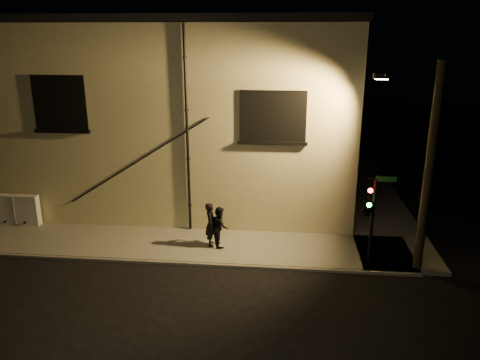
# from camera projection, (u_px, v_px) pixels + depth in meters

# --- Properties ---
(ground) EXTENTS (90.00, 90.00, 0.00)m
(ground) POSITION_uv_depth(u_px,v_px,m) (223.00, 266.00, 16.98)
(ground) COLOR black
(sidewalk) EXTENTS (21.00, 16.00, 0.12)m
(sidewalk) POSITION_uv_depth(u_px,v_px,m) (263.00, 220.00, 21.01)
(sidewalk) COLOR slate
(sidewalk) RESTS_ON ground
(building) EXTENTS (16.20, 12.23, 8.80)m
(building) POSITION_uv_depth(u_px,v_px,m) (189.00, 107.00, 24.48)
(building) COLOR beige
(building) RESTS_ON ground
(utility_cabinet) EXTENTS (2.05, 0.34, 1.35)m
(utility_cabinet) POSITION_uv_depth(u_px,v_px,m) (16.00, 210.00, 20.20)
(utility_cabinet) COLOR silver
(utility_cabinet) RESTS_ON sidewalk
(pedestrian_a) EXTENTS (0.52, 0.70, 1.74)m
(pedestrian_a) POSITION_uv_depth(u_px,v_px,m) (211.00, 224.00, 18.15)
(pedestrian_a) COLOR black
(pedestrian_a) RESTS_ON sidewalk
(pedestrian_b) EXTENTS (0.82, 0.93, 1.59)m
(pedestrian_b) POSITION_uv_depth(u_px,v_px,m) (220.00, 226.00, 18.13)
(pedestrian_b) COLOR black
(pedestrian_b) RESTS_ON sidewalk
(traffic_signal) EXTENTS (1.18, 1.92, 3.29)m
(traffic_signal) POSITION_uv_depth(u_px,v_px,m) (368.00, 207.00, 16.22)
(traffic_signal) COLOR black
(traffic_signal) RESTS_ON sidewalk
(streetlamp_pole) EXTENTS (2.03, 1.39, 7.30)m
(streetlamp_pole) POSITION_uv_depth(u_px,v_px,m) (426.00, 165.00, 15.63)
(streetlamp_pole) COLOR black
(streetlamp_pole) RESTS_ON ground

